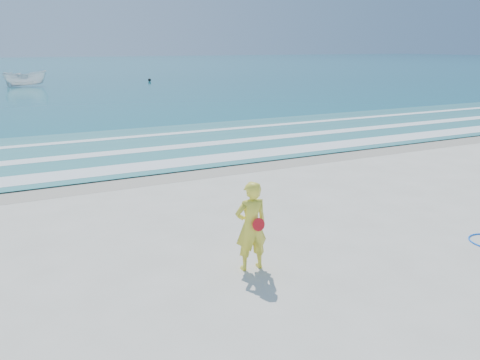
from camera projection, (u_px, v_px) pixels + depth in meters
name	position (u px, v px, depth m)	size (l,w,h in m)	color
ground	(323.00, 276.00, 9.54)	(400.00, 400.00, 0.00)	silver
wet_sand	(179.00, 173.00, 17.30)	(400.00, 2.40, 0.00)	#B2A893
ocean	(32.00, 67.00, 100.07)	(400.00, 190.00, 0.04)	#19727F
shallow	(143.00, 146.00, 21.60)	(400.00, 10.00, 0.01)	#59B7AD
foam_near	(168.00, 164.00, 18.41)	(400.00, 1.40, 0.01)	white
foam_mid	(148.00, 149.00, 20.91)	(400.00, 0.90, 0.01)	white
foam_far	(130.00, 137.00, 23.76)	(400.00, 0.60, 0.01)	white
boat	(25.00, 79.00, 52.88)	(1.73, 4.60, 1.78)	white
buoy	(149.00, 80.00, 60.42)	(0.40, 0.40, 0.40)	black
woman	(251.00, 226.00, 9.61)	(0.72, 0.49, 1.91)	yellow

